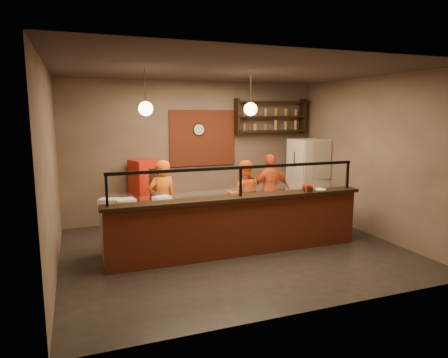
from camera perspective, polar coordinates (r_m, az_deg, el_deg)
name	(u,v)px	position (r m, az deg, el deg)	size (l,w,h in m)	color
floor	(234,249)	(7.46, 1.39, -10.01)	(6.00, 6.00, 0.00)	black
ceiling	(234,70)	(7.07, 1.50, 15.25)	(6.00, 6.00, 0.00)	#3B332E
wall_back	(194,151)	(9.44, -4.25, 4.03)	(6.00, 6.00, 0.00)	#776857
wall_left	(51,172)	(6.59, -23.52, 0.97)	(5.00, 5.00, 0.00)	#776857
wall_right	(371,157)	(8.66, 20.21, 3.00)	(5.00, 5.00, 0.00)	#776857
wall_front	(312,187)	(4.89, 12.46, -1.15)	(6.00, 6.00, 0.00)	#776857
brick_patch	(203,138)	(9.45, -3.05, 5.87)	(1.60, 0.04, 1.30)	#91391F
service_counter	(240,227)	(7.04, 2.33, -6.93)	(4.60, 0.25, 1.00)	#91391F
counter_ledge	(240,198)	(6.91, 2.36, -2.70)	(4.70, 0.37, 0.06)	black
worktop_cabinet	(230,224)	(7.51, 0.83, -6.48)	(4.60, 0.75, 0.85)	gray
worktop	(230,201)	(7.40, 0.84, -3.12)	(4.60, 0.75, 0.05)	white
sneeze_guard	(241,178)	(6.85, 2.37, 0.08)	(4.50, 0.05, 0.52)	white
wall_shelving	(271,116)	(9.94, 6.70, 8.87)	(1.84, 0.28, 0.85)	black
wall_clock	(199,130)	(9.40, -3.62, 7.06)	(0.30, 0.30, 0.04)	black
pendant_left	(146,109)	(6.82, -11.12, 9.85)	(0.24, 0.24, 0.77)	black
pendant_right	(251,109)	(7.38, 3.81, 9.95)	(0.24, 0.24, 0.77)	black
cook_left	(162,201)	(7.88, -8.81, -3.05)	(0.58, 0.38, 1.59)	#D35F13
cook_mid	(244,196)	(8.43, 2.85, -2.39)	(0.74, 0.57, 1.52)	#DD5A14
cook_right	(271,190)	(8.92, 6.67, -1.53)	(0.94, 0.39, 1.60)	#E54915
fridge	(308,178)	(9.84, 11.91, 0.16)	(0.78, 0.73, 1.87)	beige
red_cooler	(147,193)	(8.96, -10.89, -1.97)	(0.63, 0.58, 1.48)	red
pizza_dough	(240,197)	(7.55, 2.24, -2.63)	(0.52, 0.52, 0.01)	silver
prep_tub_a	(162,200)	(7.07, -8.83, -3.03)	(0.28, 0.23, 0.14)	silver
prep_tub_b	(109,203)	(7.02, -16.12, -3.33)	(0.31, 0.24, 0.15)	silver
prep_tub_c	(125,203)	(6.91, -13.92, -3.41)	(0.31, 0.25, 0.16)	white
rolling_pin	(126,207)	(6.86, -13.81, -3.90)	(0.06, 0.06, 0.38)	yellow
condiment_caddy	(307,189)	(7.43, 11.83, -1.45)	(0.16, 0.12, 0.09)	black
pepper_mill	(346,183)	(7.99, 17.05, -0.59)	(0.04, 0.04, 0.18)	black
small_plate	(321,189)	(7.69, 13.63, -1.45)	(0.20, 0.20, 0.01)	white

